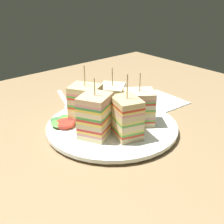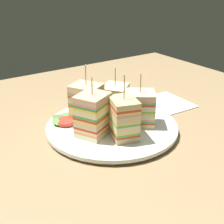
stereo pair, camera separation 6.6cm
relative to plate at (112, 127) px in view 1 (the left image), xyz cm
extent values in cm
cube|color=#9A7D56|center=(0.00, 0.00, -1.75)|extent=(112.72, 98.02, 1.80)
cylinder|color=white|center=(0.00, 0.00, -0.54)|extent=(17.83, 17.83, 0.63)
cylinder|color=white|center=(0.00, 0.00, 0.17)|extent=(28.76, 28.76, 0.78)
cube|color=#CFB57C|center=(-3.43, 4.87, 1.13)|extent=(7.79, 8.14, 1.15)
cube|color=#B2844C|center=(-1.87, 2.20, 1.13)|extent=(4.64, 2.86, 1.15)
cube|color=pink|center=(-3.43, 4.87, 1.95)|extent=(7.79, 8.14, 0.48)
cube|color=#E5C363|center=(-3.43, 4.87, 2.43)|extent=(7.79, 8.14, 0.48)
cube|color=beige|center=(-3.43, 4.87, 3.25)|extent=(7.79, 8.14, 1.15)
cube|color=#9E7242|center=(-1.87, 2.20, 3.25)|extent=(4.64, 2.86, 1.15)
cube|color=#EBCD5D|center=(-3.43, 4.87, 4.06)|extent=(7.79, 8.14, 0.48)
cube|color=#D24B29|center=(-3.43, 4.87, 4.54)|extent=(7.79, 8.14, 0.48)
cube|color=#52B244|center=(-3.43, 4.87, 5.02)|extent=(7.79, 8.14, 0.48)
cube|color=#D7B68D|center=(-3.43, 4.87, 5.84)|extent=(7.79, 8.14, 1.15)
cube|color=#B2844C|center=(-1.87, 2.20, 5.84)|extent=(4.64, 2.86, 1.15)
cube|color=#D83E31|center=(-3.43, 4.87, 6.66)|extent=(7.79, 8.14, 0.48)
cube|color=#5CAE43|center=(-3.43, 4.87, 7.14)|extent=(7.79, 8.14, 0.48)
cube|color=pink|center=(-3.43, 4.87, 7.62)|extent=(7.79, 8.14, 0.48)
cube|color=beige|center=(-3.43, 4.87, 8.43)|extent=(7.79, 8.14, 1.15)
cylinder|color=tan|center=(-3.43, 4.87, 11.27)|extent=(0.24, 0.24, 4.51)
cube|color=beige|center=(-5.75, -1.56, 1.10)|extent=(8.11, 7.75, 1.08)
cube|color=#9E7242|center=(-3.00, -0.14, 1.10)|extent=(2.68, 4.87, 1.08)
cube|color=#D98C8E|center=(-5.75, -1.56, 1.88)|extent=(8.11, 7.75, 0.50)
cube|color=#F6CF4F|center=(-5.75, -1.56, 2.38)|extent=(8.11, 7.75, 0.50)
cube|color=red|center=(-5.75, -1.56, 2.88)|extent=(8.11, 7.75, 0.50)
cube|color=#D0B586|center=(-5.75, -1.56, 3.67)|extent=(8.11, 7.75, 1.08)
cube|color=#B2844C|center=(-3.00, -0.14, 3.67)|extent=(2.68, 4.87, 1.08)
cube|color=#F5C649|center=(-5.75, -1.56, 4.46)|extent=(8.11, 7.75, 0.50)
cube|color=red|center=(-5.75, -1.56, 4.96)|extent=(8.11, 7.75, 0.50)
cube|color=green|center=(-5.75, -1.56, 5.46)|extent=(8.11, 7.75, 0.50)
cube|color=beige|center=(-5.75, -1.56, 6.25)|extent=(8.11, 7.75, 1.08)
cube|color=#B2844C|center=(-3.00, -0.14, 6.25)|extent=(2.68, 4.87, 1.08)
cube|color=yellow|center=(-5.75, -1.56, 7.03)|extent=(8.11, 7.75, 0.50)
cube|color=#448F45|center=(-5.75, -1.56, 7.53)|extent=(8.11, 7.75, 0.50)
cube|color=#D88F8B|center=(-5.75, -1.56, 8.03)|extent=(8.11, 7.75, 0.50)
cube|color=#E2B589|center=(-5.75, -1.56, 8.82)|extent=(8.11, 7.75, 1.08)
cylinder|color=tan|center=(-5.75, -1.56, 11.12)|extent=(0.24, 0.24, 3.52)
cube|color=#DDBF8A|center=(-1.20, -5.84, 1.13)|extent=(6.52, 7.48, 1.15)
cube|color=#B2844C|center=(-0.27, -2.89, 1.13)|extent=(4.59, 1.68, 1.15)
cube|color=red|center=(-1.20, -5.84, 1.93)|extent=(6.52, 7.48, 0.46)
cube|color=#5BA245|center=(-1.20, -5.84, 2.39)|extent=(6.52, 7.48, 0.46)
cube|color=#E4CB57|center=(-1.20, -5.84, 2.84)|extent=(6.52, 7.48, 0.46)
cube|color=beige|center=(-1.20, -5.84, 3.64)|extent=(6.52, 7.48, 1.15)
cube|color=#9E7242|center=(-0.27, -2.89, 3.64)|extent=(4.59, 1.68, 1.15)
cube|color=#59A548|center=(-1.20, -5.84, 4.45)|extent=(6.52, 7.48, 0.46)
cube|color=#E5C858|center=(-1.20, -5.84, 4.90)|extent=(6.52, 7.48, 0.46)
cube|color=beige|center=(-1.20, -5.84, 5.70)|extent=(6.52, 7.48, 1.15)
cube|color=#9E7242|center=(-0.27, -2.89, 5.70)|extent=(4.59, 1.68, 1.15)
cube|color=pink|center=(-1.20, -5.84, 6.50)|extent=(6.52, 7.48, 0.46)
cube|color=#ECCB5E|center=(-1.20, -5.84, 6.96)|extent=(6.52, 7.48, 0.46)
cube|color=red|center=(-1.20, -5.84, 7.42)|extent=(6.52, 7.48, 0.46)
cube|color=#D4B97C|center=(-1.20, -5.84, 8.22)|extent=(6.52, 7.48, 1.15)
cylinder|color=tan|center=(-1.20, -5.84, 11.25)|extent=(0.24, 0.24, 4.92)
cube|color=beige|center=(5.10, -3.09, 1.05)|extent=(8.34, 8.16, 0.99)
cube|color=#B2844C|center=(2.58, -1.29, 1.05)|extent=(3.35, 4.54, 0.99)
cube|color=red|center=(5.10, -3.09, 1.77)|extent=(8.34, 8.16, 0.43)
cube|color=#62AD4C|center=(5.10, -3.09, 2.20)|extent=(8.34, 8.16, 0.43)
cube|color=pink|center=(5.10, -3.09, 2.63)|extent=(8.34, 8.16, 0.43)
cube|color=beige|center=(5.10, -3.09, 3.35)|extent=(8.34, 8.16, 0.99)
cube|color=#B2844C|center=(2.58, -1.29, 3.35)|extent=(3.35, 4.54, 0.99)
cube|color=#F4C554|center=(5.10, -3.09, 4.06)|extent=(8.34, 8.16, 0.43)
cube|color=#60AE47|center=(5.10, -3.09, 4.49)|extent=(8.34, 8.16, 0.43)
cube|color=beige|center=(5.10, -3.09, 5.21)|extent=(8.34, 8.16, 0.99)
cube|color=#9E7242|center=(2.58, -1.29, 5.21)|extent=(3.35, 4.54, 0.99)
cube|color=red|center=(5.10, -3.09, 5.92)|extent=(8.34, 8.16, 0.43)
cube|color=#61A850|center=(5.10, -3.09, 6.35)|extent=(8.34, 8.16, 0.43)
cube|color=pink|center=(5.10, -3.09, 6.78)|extent=(8.34, 8.16, 0.43)
cube|color=beige|center=(5.10, -3.09, 7.50)|extent=(8.34, 8.16, 0.99)
cylinder|color=tan|center=(5.10, -3.09, 10.02)|extent=(0.24, 0.24, 4.06)
cube|color=#DBB27C|center=(3.94, 4.47, 1.10)|extent=(8.26, 8.09, 1.09)
cube|color=#9E7242|center=(1.50, 2.57, 1.10)|extent=(3.42, 4.27, 1.09)
cube|color=#E8A5A6|center=(3.94, 4.47, 1.86)|extent=(8.26, 8.09, 0.42)
cube|color=#EBC25C|center=(3.94, 4.47, 2.28)|extent=(8.26, 8.09, 0.42)
cube|color=beige|center=(3.94, 4.47, 3.04)|extent=(8.26, 8.09, 1.09)
cube|color=#9E7242|center=(1.50, 2.57, 3.04)|extent=(3.42, 4.27, 1.09)
cube|color=#4A7C37|center=(3.94, 4.47, 3.79)|extent=(8.26, 8.09, 0.42)
cube|color=#DF462D|center=(3.94, 4.47, 4.21)|extent=(8.26, 8.09, 0.42)
cube|color=beige|center=(3.94, 4.47, 4.97)|extent=(8.26, 8.09, 1.09)
cube|color=#B2844C|center=(1.50, 2.57, 4.97)|extent=(3.42, 4.27, 1.09)
cube|color=#E3CF65|center=(3.94, 4.47, 5.73)|extent=(8.26, 8.09, 0.42)
cube|color=#3A8B2F|center=(3.94, 4.47, 6.15)|extent=(8.26, 8.09, 0.42)
cube|color=beige|center=(3.94, 4.47, 6.91)|extent=(8.26, 8.09, 1.09)
cylinder|color=tan|center=(3.94, 4.47, 9.59)|extent=(0.24, 0.24, 4.27)
cylinder|color=#F3D275|center=(-0.90, -0.48, 0.86)|extent=(4.61, 4.60, 0.77)
cylinder|color=#E6D07B|center=(0.24, 0.39, 1.35)|extent=(4.09, 4.10, 0.85)
cylinder|color=#D6BA62|center=(0.19, -0.86, 1.57)|extent=(4.43, 4.42, 0.65)
cylinder|color=#DBBC65|center=(-0.91, -0.34, 2.48)|extent=(4.57, 4.58, 0.85)
cylinder|color=#E4D87D|center=(0.27, -0.69, 2.08)|extent=(5.75, 5.71, 1.07)
cylinder|color=#DFCD62|center=(-0.10, -0.22, 2.57)|extent=(4.94, 4.94, 0.71)
ellipsoid|color=#43803F|center=(-8.36, 8.27, 1.13)|extent=(4.34, 5.05, 1.10)
ellipsoid|color=#5DAB49|center=(-9.27, 7.19, 1.09)|extent=(4.93, 5.31, 1.25)
ellipsoid|color=#63AF46|center=(-6.60, 8.40, 1.08)|extent=(4.30, 3.37, 1.12)
ellipsoid|color=#52AE43|center=(-6.55, 8.23, 1.22)|extent=(3.40, 3.89, 1.33)
cylinder|color=red|center=(-8.30, 5.86, 1.29)|extent=(4.14, 4.10, 1.02)
cube|color=silver|center=(2.17, 23.26, -0.73)|extent=(5.54, 12.36, 0.25)
ellipsoid|color=silver|center=(-0.58, 15.82, -0.35)|extent=(4.00, 4.64, 1.00)
cube|color=silver|center=(19.23, 4.41, -0.60)|extent=(14.22, 13.33, 0.50)
camera|label=1|loc=(-39.50, -45.89, 31.13)|focal=49.45mm
camera|label=2|loc=(-34.23, -49.94, 31.13)|focal=49.45mm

